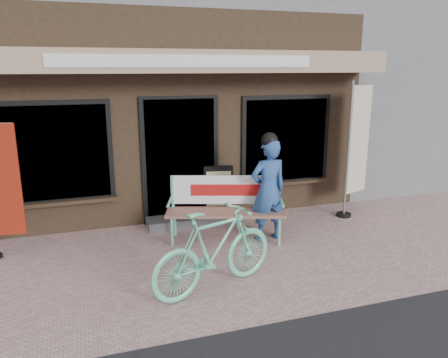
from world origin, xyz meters
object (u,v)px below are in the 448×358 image
object	(u,v)px
bicycle	(214,250)
menu_stand	(218,193)
bench	(226,203)
person	(268,188)
nobori_red	(1,188)
nobori_cream	(357,147)

from	to	relation	value
bicycle	menu_stand	world-z (taller)	bicycle
bench	person	bearing A→B (deg)	-3.20
person	nobori_red	xyz separation A→B (m)	(-3.82, 0.53, 0.19)
bench	bicycle	bearing A→B (deg)	-94.83
bench	bicycle	distance (m)	1.67
nobori_red	bench	bearing A→B (deg)	1.24
bench	nobori_red	bearing A→B (deg)	-167.09
bicycle	nobori_red	bearing A→B (deg)	35.34
bicycle	menu_stand	xyz separation A→B (m)	(0.78, 2.32, -0.01)
person	bench	bearing A→B (deg)	155.77
person	nobori_cream	bearing A→B (deg)	15.03
bench	nobori_red	distance (m)	3.25
person	bicycle	world-z (taller)	person
bench	person	world-z (taller)	person
nobori_red	menu_stand	xyz separation A→B (m)	(3.33, 0.49, -0.52)
person	menu_stand	world-z (taller)	person
person	nobori_cream	xyz separation A→B (m)	(2.01, 0.65, 0.42)
bicycle	menu_stand	bearing A→B (deg)	-37.52
person	menu_stand	bearing A→B (deg)	112.93
bench	nobori_cream	distance (m)	2.75
bicycle	nobori_cream	bearing A→B (deg)	-78.26
nobori_red	bicycle	bearing A→B (deg)	-29.25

